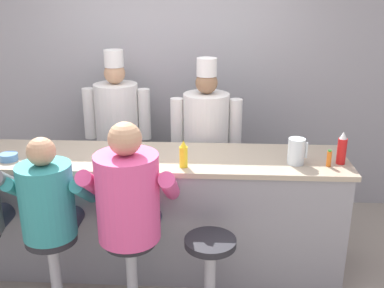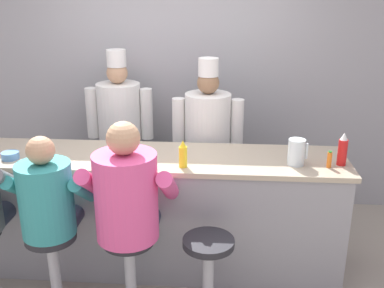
# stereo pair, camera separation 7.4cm
# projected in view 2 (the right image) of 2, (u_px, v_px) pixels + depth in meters

# --- Properties ---
(ground_plane) EXTENTS (20.00, 20.00, 0.00)m
(ground_plane) POSITION_uv_depth(u_px,v_px,m) (153.00, 287.00, 3.63)
(ground_plane) COLOR #9E9384
(wall_back) EXTENTS (10.00, 0.06, 2.70)m
(wall_back) POSITION_uv_depth(u_px,v_px,m) (174.00, 81.00, 4.74)
(wall_back) COLOR #99999E
(wall_back) RESTS_ON ground_plane
(diner_counter) EXTENTS (3.06, 0.69, 1.00)m
(diner_counter) POSITION_uv_depth(u_px,v_px,m) (158.00, 211.00, 3.79)
(diner_counter) COLOR gray
(diner_counter) RESTS_ON ground_plane
(ketchup_bottle_red) EXTENTS (0.07, 0.07, 0.26)m
(ketchup_bottle_red) POSITION_uv_depth(u_px,v_px,m) (343.00, 150.00, 3.40)
(ketchup_bottle_red) COLOR red
(ketchup_bottle_red) RESTS_ON diner_counter
(mustard_bottle_yellow) EXTENTS (0.06, 0.06, 0.21)m
(mustard_bottle_yellow) POSITION_uv_depth(u_px,v_px,m) (183.00, 155.00, 3.37)
(mustard_bottle_yellow) COLOR yellow
(mustard_bottle_yellow) RESTS_ON diner_counter
(hot_sauce_bottle_orange) EXTENTS (0.04, 0.04, 0.13)m
(hot_sauce_bottle_orange) POSITION_uv_depth(u_px,v_px,m) (329.00, 160.00, 3.37)
(hot_sauce_bottle_orange) COLOR orange
(hot_sauce_bottle_orange) RESTS_ON diner_counter
(water_pitcher_clear) EXTENTS (0.15, 0.13, 0.20)m
(water_pitcher_clear) POSITION_uv_depth(u_px,v_px,m) (296.00, 152.00, 3.41)
(water_pitcher_clear) COLOR silver
(water_pitcher_clear) RESTS_ON diner_counter
(breakfast_plate) EXTENTS (0.24, 0.24, 0.05)m
(breakfast_plate) POSITION_uv_depth(u_px,v_px,m) (42.00, 161.00, 3.47)
(breakfast_plate) COLOR white
(breakfast_plate) RESTS_ON diner_counter
(cereal_bowl) EXTENTS (0.14, 0.14, 0.06)m
(cereal_bowl) POSITION_uv_depth(u_px,v_px,m) (10.00, 156.00, 3.55)
(cereal_bowl) COLOR #4C7FB7
(cereal_bowl) RESTS_ON diner_counter
(coffee_mug_blue) EXTENTS (0.14, 0.09, 0.08)m
(coffee_mug_blue) POSITION_uv_depth(u_px,v_px,m) (135.00, 160.00, 3.43)
(coffee_mug_blue) COLOR #4C7AB2
(coffee_mug_blue) RESTS_ON diner_counter
(coffee_mug_white) EXTENTS (0.13, 0.08, 0.09)m
(coffee_mug_white) POSITION_uv_depth(u_px,v_px,m) (117.00, 145.00, 3.72)
(coffee_mug_white) COLOR white
(coffee_mug_white) RESTS_ON diner_counter
(diner_seated_teal) EXTENTS (0.57, 0.57, 1.36)m
(diner_seated_teal) POSITION_uv_depth(u_px,v_px,m) (49.00, 205.00, 3.17)
(diner_seated_teal) COLOR #B2B5BA
(diner_seated_teal) RESTS_ON ground_plane
(diner_seated_pink) EXTENTS (0.66, 0.65, 1.47)m
(diner_seated_pink) POSITION_uv_depth(u_px,v_px,m) (128.00, 200.00, 3.12)
(diner_seated_pink) COLOR #B2B5BA
(diner_seated_pink) RESTS_ON ground_plane
(empty_stool_round) EXTENTS (0.37, 0.37, 0.63)m
(empty_stool_round) POSITION_uv_depth(u_px,v_px,m) (208.00, 265.00, 3.20)
(empty_stool_round) COLOR #B2B5BA
(empty_stool_round) RESTS_ON ground_plane
(cook_in_whites_near) EXTENTS (0.68, 0.43, 1.73)m
(cook_in_whites_near) POSITION_uv_depth(u_px,v_px,m) (120.00, 127.00, 4.55)
(cook_in_whites_near) COLOR #232328
(cook_in_whites_near) RESTS_ON ground_plane
(cook_in_whites_far) EXTENTS (0.66, 0.43, 1.70)m
(cook_in_whites_far) POSITION_uv_depth(u_px,v_px,m) (208.00, 140.00, 4.23)
(cook_in_whites_far) COLOR #232328
(cook_in_whites_far) RESTS_ON ground_plane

